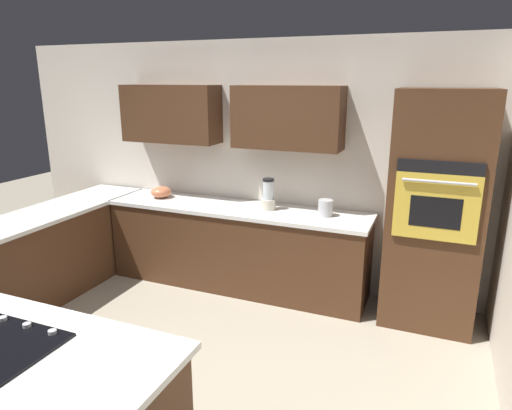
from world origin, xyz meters
TOP-DOWN VIEW (x-y plane):
  - ground_plane at (0.00, 0.00)m, footprint 14.00×14.00m
  - wall_back at (0.06, -2.05)m, footprint 6.00×0.44m
  - lower_cabinets_back at (0.10, -1.72)m, footprint 2.80×0.60m
  - countertop_back at (0.10, -1.72)m, footprint 2.84×0.64m
  - lower_cabinets_side at (1.82, -0.55)m, footprint 0.60×2.90m
  - countertop_side at (1.82, -0.55)m, footprint 0.64×2.94m
  - wall_oven at (-1.85, -1.72)m, footprint 0.80×0.66m
  - blender at (-0.25, -1.75)m, footprint 0.15×0.15m
  - mixing_bowl at (1.05, -1.75)m, footprint 0.23×0.23m
  - kettle at (-0.85, -1.75)m, footprint 0.14×0.14m

SIDE VIEW (x-z plane):
  - ground_plane at x=0.00m, z-range 0.00..0.00m
  - lower_cabinets_back at x=0.10m, z-range 0.00..0.86m
  - lower_cabinets_side at x=1.82m, z-range 0.00..0.86m
  - countertop_back at x=0.10m, z-range 0.86..0.90m
  - countertop_side at x=1.82m, z-range 0.86..0.90m
  - mixing_bowl at x=1.05m, z-range 0.90..1.03m
  - kettle at x=-0.85m, z-range 0.90..1.06m
  - blender at x=-0.25m, z-range 0.88..1.20m
  - wall_oven at x=-1.85m, z-range 0.00..2.13m
  - wall_back at x=0.06m, z-range 0.12..2.72m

